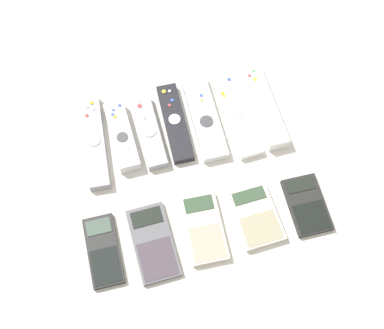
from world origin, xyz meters
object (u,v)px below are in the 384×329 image
(remote_2, at_px, (149,132))
(remote_6, at_px, (263,105))
(remote_1, at_px, (122,136))
(calculator_0, at_px, (103,251))
(calculator_1, at_px, (153,243))
(calculator_4, at_px, (307,205))
(calculator_2, at_px, (204,228))
(calculator_3, at_px, (256,216))
(remote_3, at_px, (175,123))
(remote_5, at_px, (235,113))
(remote_0, at_px, (95,141))
(remote_4, at_px, (205,118))

(remote_2, distance_m, remote_6, 0.25)
(remote_1, bearing_deg, remote_6, -2.20)
(calculator_0, height_order, calculator_1, same)
(remote_2, bearing_deg, calculator_4, -42.06)
(calculator_0, relative_size, calculator_4, 1.15)
(remote_6, relative_size, calculator_2, 1.46)
(remote_1, distance_m, calculator_3, 0.33)
(remote_1, xyz_separation_m, calculator_4, (0.33, -0.24, -0.01))
(remote_3, distance_m, remote_5, 0.13)
(calculator_2, height_order, calculator_3, same)
(calculator_0, height_order, calculator_3, calculator_3)
(calculator_2, height_order, calculator_4, calculator_2)
(remote_1, relative_size, calculator_3, 1.24)
(calculator_3, bearing_deg, calculator_1, 177.86)
(remote_6, distance_m, calculator_2, 0.31)
(remote_5, xyz_separation_m, calculator_4, (0.08, -0.24, -0.00))
(remote_5, distance_m, calculator_2, 0.27)
(calculator_2, xyz_separation_m, calculator_4, (0.21, -0.00, -0.00))
(remote_5, height_order, remote_6, remote_6)
(remote_2, bearing_deg, remote_5, -0.64)
(remote_0, distance_m, calculator_0, 0.24)
(calculator_3, bearing_deg, calculator_2, 176.29)
(calculator_0, xyz_separation_m, calculator_4, (0.41, -0.00, -0.00))
(remote_6, distance_m, calculator_1, 0.38)
(remote_5, bearing_deg, calculator_1, -137.59)
(remote_4, xyz_separation_m, calculator_1, (-0.17, -0.24, -0.00))
(remote_4, xyz_separation_m, calculator_2, (-0.06, -0.24, -0.00))
(remote_3, xyz_separation_m, calculator_2, (0.00, -0.24, -0.00))
(remote_5, height_order, calculator_1, remote_5)
(remote_0, distance_m, calculator_4, 0.46)
(remote_2, bearing_deg, remote_3, 8.28)
(remote_6, relative_size, calculator_1, 1.35)
(remote_0, distance_m, remote_4, 0.24)
(remote_2, xyz_separation_m, calculator_3, (0.17, -0.24, -0.00))
(remote_2, xyz_separation_m, calculator_2, (0.06, -0.23, -0.00))
(remote_0, height_order, calculator_0, remote_0)
(calculator_1, distance_m, calculator_4, 0.32)
(remote_0, bearing_deg, calculator_0, -92.20)
(remote_6, relative_size, calculator_4, 1.71)
(calculator_1, bearing_deg, remote_2, 77.73)
(remote_2, distance_m, remote_4, 0.12)
(remote_2, distance_m, calculator_3, 0.29)
(remote_5, xyz_separation_m, calculator_3, (-0.02, -0.24, -0.00))
(remote_2, relative_size, remote_5, 0.78)
(remote_6, bearing_deg, remote_1, 178.56)
(remote_1, bearing_deg, calculator_2, -65.96)
(remote_0, relative_size, calculator_1, 1.40)
(remote_1, distance_m, calculator_0, 0.25)
(remote_1, xyz_separation_m, calculator_2, (0.12, -0.24, -0.01))
(calculator_1, bearing_deg, calculator_3, -0.96)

